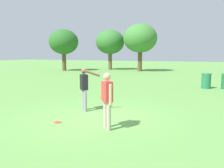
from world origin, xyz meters
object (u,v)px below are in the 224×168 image
(person_thrower, at_px, (84,86))
(person_catcher, at_px, (107,97))
(tree_tall_left, at_px, (64,42))
(frisbee, at_px, (57,122))
(tree_broad_center, at_px, (110,42))
(trash_can_further_along, at_px, (206,81))
(tree_far_right, at_px, (140,38))

(person_thrower, relative_size, person_catcher, 1.00)
(person_thrower, height_order, tree_tall_left, tree_tall_left)
(frisbee, bearing_deg, tree_broad_center, 110.25)
(person_catcher, bearing_deg, trash_can_further_along, 76.41)
(person_thrower, xyz_separation_m, frisbee, (-0.01, -1.71, -0.95))
(person_thrower, bearing_deg, frisbee, -90.40)
(person_catcher, xyz_separation_m, tree_far_right, (-5.70, 21.92, 3.07))
(person_catcher, bearing_deg, tree_tall_left, 128.09)
(person_thrower, height_order, frisbee, person_thrower)
(tree_broad_center, height_order, tree_far_right, tree_far_right)
(person_catcher, xyz_separation_m, tree_broad_center, (-10.27, 23.10, 2.76))
(person_catcher, distance_m, tree_tall_left, 24.24)
(person_catcher, bearing_deg, person_thrower, 136.18)
(trash_can_further_along, xyz_separation_m, tree_broad_center, (-12.62, 13.38, 3.22))
(frisbee, distance_m, trash_can_further_along, 10.61)
(tree_broad_center, distance_m, tree_far_right, 4.73)
(person_thrower, distance_m, tree_tall_left, 21.90)
(tree_broad_center, bearing_deg, tree_tall_left, -137.99)
(tree_tall_left, bearing_deg, tree_far_right, 17.91)
(person_thrower, bearing_deg, person_catcher, -43.82)
(person_catcher, bearing_deg, frisbee, -178.06)
(person_thrower, bearing_deg, tree_tall_left, 127.21)
(person_catcher, distance_m, tree_far_right, 22.86)
(person_catcher, bearing_deg, tree_broad_center, 113.98)
(person_catcher, relative_size, tree_far_right, 0.28)
(frisbee, relative_size, trash_can_further_along, 0.25)
(trash_can_further_along, height_order, tree_broad_center, tree_broad_center)
(trash_can_further_along, relative_size, tree_broad_center, 0.18)
(person_catcher, height_order, tree_far_right, tree_far_right)
(person_catcher, height_order, frisbee, person_catcher)
(person_catcher, xyz_separation_m, tree_tall_left, (-14.87, 18.96, 2.68))
(trash_can_further_along, bearing_deg, tree_far_right, 123.42)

